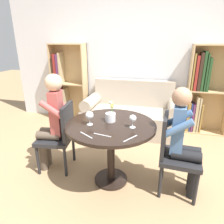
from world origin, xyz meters
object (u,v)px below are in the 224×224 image
Objects in this scene: person_right at (184,141)px; wine_glass_right at (133,119)px; person_left at (52,121)px; wine_glass_left at (89,115)px; bookshelf_left at (66,86)px; chair_left at (60,134)px; chair_right at (174,151)px; couch at (131,115)px; bookshelf_right at (203,92)px; flower_vase at (111,116)px.

person_right reaches higher than wine_glass_right.
person_left is 0.62m from wine_glass_left.
bookshelf_left is at bearing 122.98° from wine_glass_left.
chair_left is (0.73, -1.68, -0.22)m from bookshelf_left.
bookshelf_left is 1.74× the size of chair_right.
couch reaches higher than chair_left.
person_left is at bearing 173.16° from wine_glass_right.
bookshelf_left is 1.24× the size of person_left.
bookshelf_left is at bearing 132.56° from wine_glass_right.
bookshelf_right reaches higher than flower_vase.
wine_glass_left is at bearing 100.43° from chair_right.
flower_vase is (-0.72, 0.04, 0.33)m from chair_right.
chair_right is at bearing 78.77° from chair_left.
bookshelf_right reaches higher than couch.
person_left is at bearing -118.74° from couch.
chair_left is at bearing 171.35° from wine_glass_right.
chair_left is 0.75× the size of person_right.
wine_glass_left is (-1.01, -0.09, 0.23)m from person_right.
person_left is (-1.49, 0.06, 0.18)m from chair_right.
bookshelf_right is (2.66, -0.00, 0.05)m from bookshelf_left.
flower_vase is (-0.27, 0.11, -0.04)m from wine_glass_right.
person_right is 8.46× the size of wine_glass_right.
couch is 1.66m from chair_right.
chair_right and wine_glass_right have the same top height.
person_right is at bearing -3.82° from flower_vase.
flower_vase reaches higher than chair_left.
wine_glass_right is at bearing -118.39° from bookshelf_right.
wine_glass_left is (0.48, -0.18, 0.37)m from chair_left.
person_left is (-2.02, -1.70, -0.08)m from bookshelf_right.
chair_right is 5.87× the size of wine_glass_left.
couch is 1.59m from chair_left.
bookshelf_left reaches higher than chair_left.
wine_glass_right is at bearing -21.84° from flower_vase.
wine_glass_left is at bearing 99.26° from person_right.
chair_left is at bearing 95.42° from person_left.
chair_left is 1.00× the size of chair_right.
bookshelf_left is 2.22m from flower_vase.
person_left reaches higher than person_right.
wine_glass_right is (0.25, -1.56, 0.55)m from couch.
person_right is 5.01× the size of flower_vase.
wine_glass_left is (-0.92, -0.10, 0.37)m from chair_right.
couch is 1.68m from person_left.
bookshelf_right is at bearing 61.61° from wine_glass_right.
chair_left is 1.40m from chair_right.
chair_right is 0.58m from wine_glass_right.
person_left is at bearing -84.58° from chair_left.
wine_glass_right is 0.29m from flower_vase.
bookshelf_right is at bearing -12.78° from chair_right.
couch is 1.73m from person_right.
bookshelf_left is at bearing 129.33° from flower_vase.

